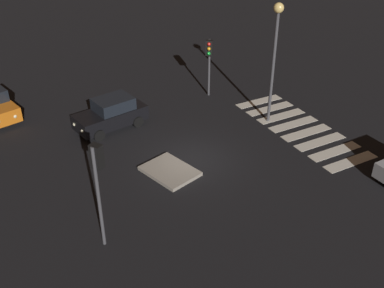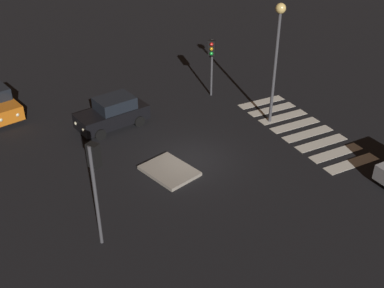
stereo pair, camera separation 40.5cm
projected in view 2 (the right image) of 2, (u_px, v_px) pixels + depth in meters
The scene contains 7 objects.
ground_plane at pixel (192, 161), 23.90m from camera, with size 80.00×80.00×0.00m, color black.
traffic_island at pixel (169, 171), 22.94m from camera, with size 3.08×2.62×0.18m.
car_black at pixel (113, 113), 26.54m from camera, with size 2.49×4.34×1.81m.
traffic_light_east at pixel (212, 54), 29.08m from camera, with size 0.53×0.54×3.80m.
traffic_light_west at pixel (95, 170), 17.04m from camera, with size 0.54×0.53×4.56m.
street_lamp at pixel (277, 43), 25.05m from camera, with size 0.56×0.56×6.98m.
crosswalk_near at pixel (301, 129), 26.70m from camera, with size 8.75×3.20×0.02m.
Camera 2 is at (-17.77, 9.20, 13.10)m, focal length 43.26 mm.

